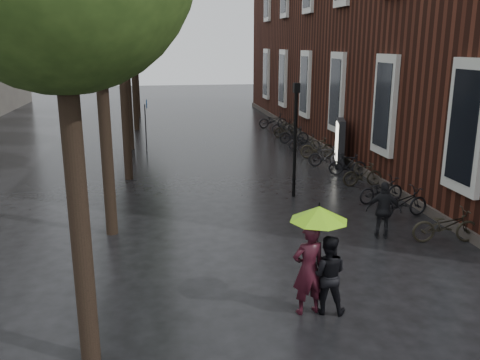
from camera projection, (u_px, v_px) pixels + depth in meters
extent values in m
cube|color=#38160F|center=(405.00, 27.00, 26.90)|extent=(10.00, 33.00, 12.00)
cube|color=silver|center=(467.00, 127.00, 13.54)|extent=(0.25, 1.60, 3.60)
cube|color=black|center=(464.00, 127.00, 13.53)|extent=(0.10, 1.20, 3.00)
cube|color=silver|center=(386.00, 105.00, 18.31)|extent=(0.25, 1.60, 3.60)
cube|color=black|center=(383.00, 105.00, 18.29)|extent=(0.10, 1.20, 3.00)
cube|color=silver|center=(338.00, 93.00, 23.07)|extent=(0.25, 1.60, 3.60)
cube|color=black|center=(335.00, 93.00, 23.05)|extent=(0.10, 1.20, 3.00)
cube|color=silver|center=(306.00, 84.00, 27.83)|extent=(0.25, 1.60, 3.60)
cube|color=black|center=(304.00, 84.00, 27.82)|extent=(0.10, 1.20, 3.00)
cube|color=silver|center=(284.00, 78.00, 32.60)|extent=(0.25, 1.60, 3.60)
cube|color=black|center=(282.00, 78.00, 32.58)|extent=(0.10, 1.20, 3.00)
cube|color=silver|center=(267.00, 74.00, 37.36)|extent=(0.25, 1.60, 3.60)
cube|color=black|center=(266.00, 74.00, 37.34)|extent=(0.10, 1.20, 3.00)
cube|color=#3F3833|center=(312.00, 139.00, 27.64)|extent=(0.40, 33.00, 0.30)
cylinder|color=black|center=(80.00, 230.00, 7.93)|extent=(0.32, 0.32, 4.68)
cylinder|color=black|center=(107.00, 155.00, 13.65)|extent=(0.32, 0.32, 4.51)
cylinder|color=black|center=(125.00, 116.00, 19.34)|extent=(0.32, 0.32, 4.95)
cylinder|color=black|center=(129.00, 105.00, 25.11)|extent=(0.32, 0.32, 4.40)
cylinder|color=black|center=(135.00, 91.00, 30.79)|extent=(0.32, 0.32, 4.79)
cylinder|color=black|center=(137.00, 85.00, 36.53)|extent=(0.32, 0.32, 4.57)
imported|color=#330E17|center=(308.00, 269.00, 9.82)|extent=(0.74, 0.55, 1.85)
imported|color=black|center=(327.00, 274.00, 9.90)|extent=(0.92, 0.81, 1.60)
cylinder|color=black|center=(317.00, 249.00, 9.83)|extent=(0.02, 0.02, 1.45)
cone|color=#83D916|center=(319.00, 214.00, 9.65)|extent=(1.14, 1.14, 0.29)
cylinder|color=black|center=(319.00, 204.00, 9.60)|extent=(0.02, 0.02, 0.08)
imported|color=black|center=(384.00, 210.00, 13.73)|extent=(1.00, 0.69, 1.58)
imported|color=black|center=(446.00, 225.00, 13.51)|extent=(1.85, 0.85, 0.94)
imported|color=black|center=(402.00, 203.00, 15.43)|extent=(1.88, 0.94, 0.94)
imported|color=black|center=(381.00, 190.00, 16.89)|extent=(1.76, 0.90, 0.88)
imported|color=black|center=(363.00, 174.00, 18.86)|extent=(1.53, 0.46, 0.91)
imported|color=black|center=(348.00, 164.00, 20.42)|extent=(1.57, 0.74, 0.91)
imported|color=black|center=(326.00, 156.00, 21.90)|extent=(1.58, 0.68, 0.92)
imported|color=black|center=(317.00, 147.00, 23.59)|extent=(1.64, 0.48, 0.98)
imported|color=black|center=(304.00, 142.00, 25.23)|extent=(1.60, 0.72, 0.81)
imported|color=black|center=(294.00, 135.00, 27.00)|extent=(1.62, 0.72, 0.94)
imported|color=black|center=(287.00, 129.00, 28.66)|extent=(1.58, 0.55, 0.93)
imported|color=black|center=(284.00, 126.00, 30.33)|extent=(1.60, 0.75, 0.81)
imported|color=black|center=(273.00, 121.00, 31.98)|extent=(1.79, 0.64, 0.94)
cube|color=black|center=(340.00, 143.00, 21.86)|extent=(0.28, 1.35, 2.03)
cube|color=#EBE5CB|center=(337.00, 142.00, 21.82)|extent=(0.04, 1.13, 1.67)
cylinder|color=black|center=(295.00, 145.00, 17.24)|extent=(0.11, 0.11, 3.65)
cube|color=black|center=(297.00, 88.00, 16.74)|extent=(0.20, 0.20, 0.32)
sphere|color=#FFE5B2|center=(297.00, 88.00, 16.74)|extent=(0.16, 0.16, 0.16)
cylinder|color=#262628|center=(146.00, 128.00, 24.84)|extent=(0.06, 0.06, 2.32)
cylinder|color=navy|center=(147.00, 104.00, 24.55)|extent=(0.03, 0.46, 0.46)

